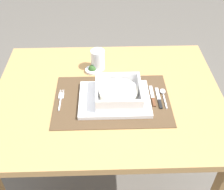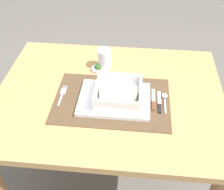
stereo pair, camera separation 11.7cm
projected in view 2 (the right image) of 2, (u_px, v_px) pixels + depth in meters
The scene contains 11 objects.
ground_plane at pixel (110, 185), 1.69m from camera, with size 6.00×6.00×0.00m, color #59544C.
dining_table at pixel (109, 110), 1.29m from camera, with size 0.98×0.77×0.71m.
placemat at pixel (112, 100), 1.19m from camera, with size 0.48×0.33×0.00m, color #4C3823.
serving_plate at pixel (114, 99), 1.18m from camera, with size 0.29×0.22×0.02m, color white.
porridge_bowl at pixel (118, 93), 1.16m from camera, with size 0.19×0.19×0.06m.
fork at pixel (62, 94), 1.22m from camera, with size 0.02×0.13×0.00m.
spoon at pixel (165, 98), 1.19m from camera, with size 0.02×0.12×0.01m.
butter_knife at pixel (159, 103), 1.17m from camera, with size 0.01×0.13×0.01m.
bread_knife at pixel (153, 101), 1.18m from camera, with size 0.01×0.13×0.01m.
drinking_glass at pixel (105, 60), 1.35m from camera, with size 0.07×0.07×0.10m.
condiment_saucer at pixel (98, 68), 1.35m from camera, with size 0.07×0.07×0.04m.
Camera 2 is at (0.11, -0.93, 1.51)m, focal length 45.90 mm.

